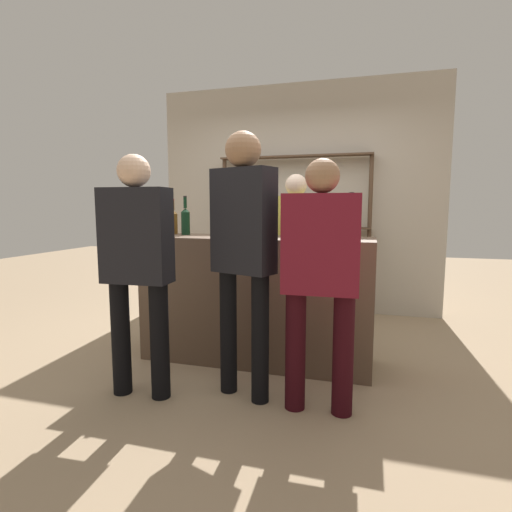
{
  "coord_description": "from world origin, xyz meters",
  "views": [
    {
      "loc": [
        0.91,
        -3.17,
        1.31
      ],
      "look_at": [
        0.0,
        0.0,
        0.9
      ],
      "focal_mm": 28.0,
      "sensor_mm": 36.0,
      "label": 1
    }
  ],
  "objects_px": {
    "ice_bucket": "(260,223)",
    "customer_right": "(321,269)",
    "counter_bottle_2": "(173,221)",
    "counter_bottle_1": "(185,220)",
    "server_behind_counter": "(295,244)",
    "customer_center": "(243,243)",
    "customer_left": "(137,258)",
    "counter_bottle_0": "(351,221)"
  },
  "relations": [
    {
      "from": "server_behind_counter",
      "to": "customer_center",
      "type": "relative_size",
      "value": 0.91
    },
    {
      "from": "server_behind_counter",
      "to": "counter_bottle_1",
      "type": "bearing_deg",
      "value": -46.69
    },
    {
      "from": "counter_bottle_2",
      "to": "server_behind_counter",
      "type": "xyz_separation_m",
      "value": [
        1.03,
        0.58,
        -0.24
      ]
    },
    {
      "from": "ice_bucket",
      "to": "customer_right",
      "type": "bearing_deg",
      "value": -52.88
    },
    {
      "from": "customer_left",
      "to": "counter_bottle_1",
      "type": "bearing_deg",
      "value": 2.54
    },
    {
      "from": "counter_bottle_0",
      "to": "counter_bottle_1",
      "type": "distance_m",
      "value": 1.45
    },
    {
      "from": "ice_bucket",
      "to": "server_behind_counter",
      "type": "distance_m",
      "value": 0.72
    },
    {
      "from": "counter_bottle_1",
      "to": "customer_left",
      "type": "height_order",
      "value": "customer_left"
    },
    {
      "from": "customer_center",
      "to": "customer_right",
      "type": "relative_size",
      "value": 1.12
    },
    {
      "from": "server_behind_counter",
      "to": "customer_right",
      "type": "distance_m",
      "value": 1.52
    },
    {
      "from": "counter_bottle_0",
      "to": "customer_right",
      "type": "height_order",
      "value": "customer_right"
    },
    {
      "from": "ice_bucket",
      "to": "customer_center",
      "type": "height_order",
      "value": "customer_center"
    },
    {
      "from": "customer_center",
      "to": "server_behind_counter",
      "type": "bearing_deg",
      "value": 15.23
    },
    {
      "from": "counter_bottle_2",
      "to": "customer_center",
      "type": "distance_m",
      "value": 1.25
    },
    {
      "from": "customer_right",
      "to": "customer_center",
      "type": "bearing_deg",
      "value": 81.34
    },
    {
      "from": "ice_bucket",
      "to": "customer_left",
      "type": "bearing_deg",
      "value": -122.87
    },
    {
      "from": "counter_bottle_0",
      "to": "server_behind_counter",
      "type": "height_order",
      "value": "server_behind_counter"
    },
    {
      "from": "customer_center",
      "to": "customer_left",
      "type": "bearing_deg",
      "value": 123.85
    },
    {
      "from": "counter_bottle_0",
      "to": "server_behind_counter",
      "type": "bearing_deg",
      "value": 125.84
    },
    {
      "from": "counter_bottle_0",
      "to": "customer_center",
      "type": "distance_m",
      "value": 0.91
    },
    {
      "from": "ice_bucket",
      "to": "customer_left",
      "type": "height_order",
      "value": "customer_left"
    },
    {
      "from": "counter_bottle_1",
      "to": "customer_left",
      "type": "xyz_separation_m",
      "value": [
        0.09,
        -0.93,
        -0.22
      ]
    },
    {
      "from": "counter_bottle_2",
      "to": "customer_center",
      "type": "height_order",
      "value": "customer_center"
    },
    {
      "from": "counter_bottle_1",
      "to": "server_behind_counter",
      "type": "relative_size",
      "value": 0.21
    },
    {
      "from": "counter_bottle_0",
      "to": "counter_bottle_2",
      "type": "relative_size",
      "value": 1.13
    },
    {
      "from": "customer_center",
      "to": "counter_bottle_0",
      "type": "bearing_deg",
      "value": -28.24
    },
    {
      "from": "server_behind_counter",
      "to": "customer_left",
      "type": "height_order",
      "value": "customer_left"
    },
    {
      "from": "counter_bottle_0",
      "to": "ice_bucket",
      "type": "distance_m",
      "value": 0.77
    },
    {
      "from": "server_behind_counter",
      "to": "ice_bucket",
      "type": "bearing_deg",
      "value": -9.41
    },
    {
      "from": "ice_bucket",
      "to": "customer_right",
      "type": "height_order",
      "value": "customer_right"
    },
    {
      "from": "counter_bottle_2",
      "to": "customer_right",
      "type": "relative_size",
      "value": 0.2
    },
    {
      "from": "customer_right",
      "to": "server_behind_counter",
      "type": "bearing_deg",
      "value": 14.57
    },
    {
      "from": "customer_right",
      "to": "customer_left",
      "type": "height_order",
      "value": "customer_left"
    },
    {
      "from": "server_behind_counter",
      "to": "customer_left",
      "type": "xyz_separation_m",
      "value": [
        -0.79,
        -1.58,
        0.02
      ]
    },
    {
      "from": "counter_bottle_2",
      "to": "ice_bucket",
      "type": "height_order",
      "value": "counter_bottle_2"
    },
    {
      "from": "counter_bottle_2",
      "to": "customer_left",
      "type": "distance_m",
      "value": 1.05
    },
    {
      "from": "customer_center",
      "to": "customer_left",
      "type": "relative_size",
      "value": 1.09
    },
    {
      "from": "ice_bucket",
      "to": "counter_bottle_0",
      "type": "bearing_deg",
      "value": -10.07
    },
    {
      "from": "customer_center",
      "to": "counter_bottle_2",
      "type": "bearing_deg",
      "value": 68.2
    },
    {
      "from": "customer_left",
      "to": "customer_center",
      "type": "bearing_deg",
      "value": -78.21
    },
    {
      "from": "counter_bottle_2",
      "to": "counter_bottle_0",
      "type": "bearing_deg",
      "value": -7.2
    },
    {
      "from": "counter_bottle_1",
      "to": "server_behind_counter",
      "type": "height_order",
      "value": "server_behind_counter"
    }
  ]
}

